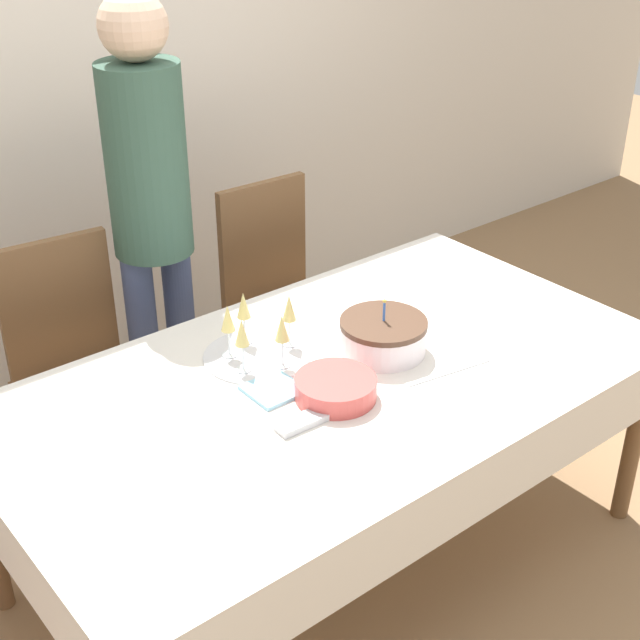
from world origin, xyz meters
TOP-DOWN VIEW (x-y plane):
  - ground_plane at (0.00, 0.00)m, footprint 12.00×12.00m
  - wall_back at (0.00, 1.64)m, footprint 8.00×0.05m
  - dining_table at (0.00, 0.00)m, footprint 2.02×1.12m
  - dining_chair_far_left at (-0.44, 0.88)m, footprint 0.46×0.46m
  - dining_chair_far_right at (0.45, 0.88)m, footprint 0.43×0.43m
  - birthday_cake at (0.21, 0.01)m, footprint 0.27×0.27m
  - champagne_tray at (-0.11, 0.23)m, footprint 0.33×0.33m
  - plate_stack_main at (-0.07, -0.10)m, footprint 0.24×0.24m
  - cake_knife at (0.28, -0.21)m, footprint 0.30×0.07m
  - fork_pile at (-0.22, -0.14)m, footprint 0.17×0.07m
  - napkin_pile at (-0.19, 0.04)m, footprint 0.15×0.15m
  - person_standing at (-0.08, 0.90)m, footprint 0.28×0.28m

SIDE VIEW (x-z plane):
  - ground_plane at x=0.00m, z-range 0.00..0.00m
  - dining_chair_far_left at x=-0.44m, z-range 0.04..0.98m
  - dining_chair_far_right at x=0.45m, z-range 0.04..0.98m
  - dining_table at x=0.00m, z-range 0.26..0.98m
  - cake_knife at x=0.28m, z-range 0.72..0.73m
  - napkin_pile at x=-0.19m, z-range 0.72..0.73m
  - fork_pile at x=-0.22m, z-range 0.72..0.74m
  - plate_stack_main at x=-0.07m, z-range 0.72..0.78m
  - birthday_cake at x=0.21m, z-range 0.68..0.87m
  - champagne_tray at x=-0.11m, z-range 0.71..0.89m
  - person_standing at x=-0.08m, z-range 0.18..1.91m
  - wall_back at x=0.00m, z-range 0.00..2.70m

